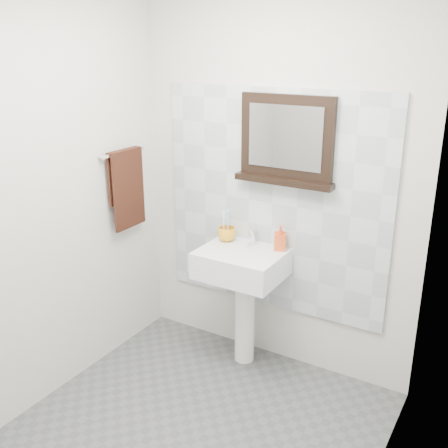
# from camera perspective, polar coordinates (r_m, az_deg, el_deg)

# --- Properties ---
(floor) EXTENTS (2.00, 2.20, 0.01)m
(floor) POSITION_cam_1_polar(r_m,az_deg,el_deg) (3.25, -4.45, -22.67)
(floor) COLOR #515356
(floor) RESTS_ON ground
(back_wall) EXTENTS (2.00, 0.01, 2.50)m
(back_wall) POSITION_cam_1_polar(r_m,az_deg,el_deg) (3.49, 5.49, 3.93)
(back_wall) COLOR beige
(back_wall) RESTS_ON ground
(left_wall) EXTENTS (0.01, 2.20, 2.50)m
(left_wall) POSITION_cam_1_polar(r_m,az_deg,el_deg) (3.25, -19.59, 1.74)
(left_wall) COLOR beige
(left_wall) RESTS_ON ground
(right_wall) EXTENTS (0.01, 2.20, 2.50)m
(right_wall) POSITION_cam_1_polar(r_m,az_deg,el_deg) (2.20, 16.65, -6.24)
(right_wall) COLOR beige
(right_wall) RESTS_ON ground
(splashback) EXTENTS (1.60, 0.02, 1.50)m
(splashback) POSITION_cam_1_polar(r_m,az_deg,el_deg) (3.51, 5.35, 2.31)
(splashback) COLOR silver
(splashback) RESTS_ON back_wall
(pedestal_sink) EXTENTS (0.55, 0.44, 0.96)m
(pedestal_sink) POSITION_cam_1_polar(r_m,az_deg,el_deg) (3.55, 1.99, -5.63)
(pedestal_sink) COLOR white
(pedestal_sink) RESTS_ON ground
(toothbrush_cup) EXTENTS (0.14, 0.14, 0.10)m
(toothbrush_cup) POSITION_cam_1_polar(r_m,az_deg,el_deg) (3.62, 0.29, -1.10)
(toothbrush_cup) COLOR orange
(toothbrush_cup) RESTS_ON pedestal_sink
(toothbrushes) EXTENTS (0.05, 0.04, 0.21)m
(toothbrushes) POSITION_cam_1_polar(r_m,az_deg,el_deg) (3.59, 0.28, 0.00)
(toothbrushes) COLOR white
(toothbrushes) RESTS_ON toothbrush_cup
(soap_dispenser) EXTENTS (0.10, 0.10, 0.17)m
(soap_dispenser) POSITION_cam_1_polar(r_m,az_deg,el_deg) (3.47, 6.14, -1.48)
(soap_dispenser) COLOR red
(soap_dispenser) RESTS_ON pedestal_sink
(framed_mirror) EXTENTS (0.66, 0.11, 0.56)m
(framed_mirror) POSITION_cam_1_polar(r_m,az_deg,el_deg) (3.35, 6.81, 8.85)
(framed_mirror) COLOR black
(framed_mirror) RESTS_ON back_wall
(towel_bar) EXTENTS (0.07, 0.40, 0.03)m
(towel_bar) POSITION_cam_1_polar(r_m,az_deg,el_deg) (3.64, -10.86, 7.65)
(towel_bar) COLOR silver
(towel_bar) RESTS_ON left_wall
(hand_towel) EXTENTS (0.06, 0.30, 0.55)m
(hand_towel) POSITION_cam_1_polar(r_m,az_deg,el_deg) (3.68, -10.57, 4.44)
(hand_towel) COLOR black
(hand_towel) RESTS_ON towel_bar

